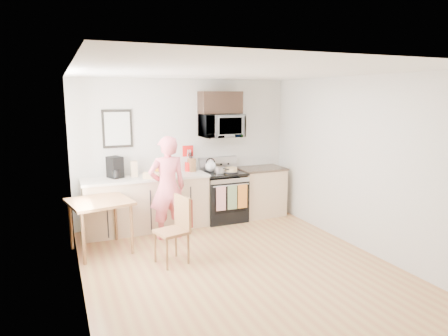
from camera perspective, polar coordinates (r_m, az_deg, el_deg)
name	(u,v)px	position (r m, az deg, el deg)	size (l,w,h in m)	color
floor	(237,266)	(5.65, 1.90, -13.77)	(4.60, 4.60, 0.00)	#A2673E
back_wall	(185,151)	(7.37, -5.59, 2.43)	(4.00, 0.04, 2.60)	beige
front_wall	(360,224)	(3.38, 18.86, -7.53)	(4.00, 0.04, 2.60)	beige
left_wall	(77,186)	(4.78, -20.32, -2.45)	(0.04, 4.60, 2.60)	beige
right_wall	(358,163)	(6.35, 18.57, 0.67)	(0.04, 4.60, 2.60)	beige
ceiling	(238,72)	(5.17, 2.07, 13.60)	(4.00, 4.60, 0.04)	white
window	(75,154)	(5.53, -20.54, 1.82)	(0.06, 1.40, 1.50)	white
cabinet_left	(147,204)	(7.06, -10.96, -5.11)	(2.10, 0.60, 0.90)	tan
countertop_left	(146,178)	(6.95, -11.09, -1.37)	(2.14, 0.64, 0.04)	silver
cabinet_right	(261,192)	(7.81, 5.26, -3.47)	(0.84, 0.60, 0.90)	tan
countertop_right	(261,169)	(7.71, 5.32, -0.08)	(0.88, 0.64, 0.04)	black
range	(223,197)	(7.46, -0.09, -4.20)	(0.76, 0.70, 1.16)	black
microwave	(221,126)	(7.33, -0.41, 6.05)	(0.76, 0.51, 0.42)	#ADADB2
upper_cabinet	(220,103)	(7.36, -0.55, 9.34)	(0.76, 0.35, 0.40)	black
wall_art	(117,129)	(7.04, -15.00, 5.44)	(0.50, 0.04, 0.65)	black
wall_trivet	(188,151)	(7.37, -5.19, 2.44)	(0.20, 0.02, 0.20)	red
person	(167,188)	(6.50, -8.08, -2.82)	(0.61, 0.40, 1.68)	#E33E50
dining_table	(100,206)	(6.18, -17.34, -5.25)	(0.86, 0.86, 0.79)	brown
chair	(179,220)	(5.63, -6.40, -7.34)	(0.52, 0.48, 0.94)	brown
knife_block	(192,165)	(7.30, -4.64, 0.45)	(0.11, 0.15, 0.24)	brown
utensil_crock	(188,163)	(7.31, -5.11, 0.78)	(0.13, 0.13, 0.40)	red
fruit_bowl	(159,171)	(7.16, -9.23, -0.46)	(0.27, 0.27, 0.11)	white
milk_carton	(134,169)	(6.94, -12.73, -0.14)	(0.10, 0.10, 0.27)	tan
coffee_maker	(115,168)	(6.94, -15.29, 0.01)	(0.28, 0.33, 0.36)	black
bread_bag	(151,175)	(6.78, -10.36, -1.05)	(0.27, 0.12, 0.10)	#E0C176
cake	(231,170)	(7.28, 1.03, -0.29)	(0.26, 0.26, 0.09)	black
kettle	(210,166)	(7.33, -1.95, 0.33)	(0.20, 0.20, 0.26)	white
pot	(220,170)	(7.22, -0.61, -0.30)	(0.20, 0.32, 0.10)	#ADADB2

